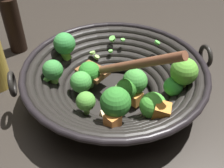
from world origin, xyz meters
TOP-DOWN VIEW (x-y plane):
  - ground_plane at (0.00, 0.00)m, footprint 4.00×4.00m
  - wok at (-0.00, -0.00)m, footprint 0.40×0.44m
  - soy_sauce_bottle at (0.23, 0.26)m, footprint 0.05×0.05m

SIDE VIEW (x-z plane):
  - ground_plane at x=0.00m, z-range 0.00..0.00m
  - wok at x=0.00m, z-range -0.04..0.16m
  - soy_sauce_bottle at x=0.23m, z-range -0.02..0.19m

